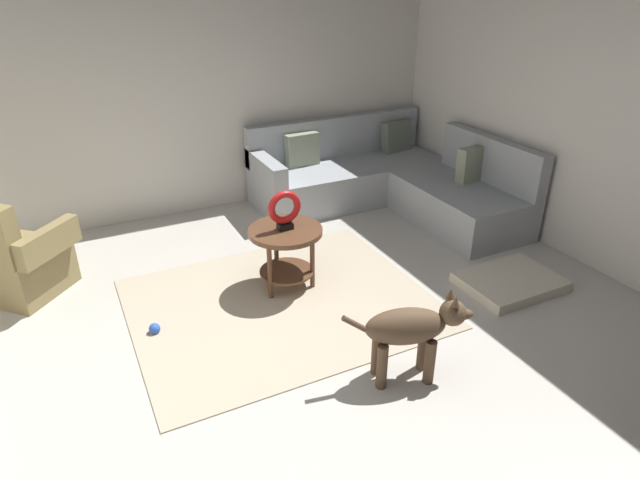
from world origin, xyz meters
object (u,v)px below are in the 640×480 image
object	(u,v)px
dog	(412,329)
sectional_couch	(388,182)
torus_sculpture	(285,209)
dog_toy_ball	(155,329)
dog_bed_mat	(510,282)
side_table	(286,243)
armchair	(13,259)

from	to	relation	value
dog	sectional_couch	bearing A→B (deg)	168.31
torus_sculpture	dog_toy_ball	xyz separation A→B (m)	(-1.13, -0.17, -0.67)
torus_sculpture	dog_bed_mat	bearing A→B (deg)	-26.53
side_table	dog_toy_ball	xyz separation A→B (m)	(-1.13, -0.17, -0.38)
sectional_couch	dog_bed_mat	xyz separation A→B (m)	(-0.01, -1.93, -0.25)
dog_bed_mat	torus_sculpture	bearing A→B (deg)	153.47
dog_bed_mat	dog_toy_ball	world-z (taller)	dog_bed_mat
sectional_couch	armchair	world-z (taller)	same
armchair	dog_toy_ball	world-z (taller)	armchair
side_table	armchair	bearing A→B (deg)	156.50
armchair	dog_toy_ball	bearing A→B (deg)	-6.71
sectional_couch	dog_toy_ball	bearing A→B (deg)	-155.89
sectional_couch	dog_bed_mat	world-z (taller)	sectional_couch
sectional_couch	side_table	xyz separation A→B (m)	(-1.69, -1.09, 0.12)
torus_sculpture	dog	size ratio (longest dim) A/B	0.40
sectional_couch	dog	xyz separation A→B (m)	(-1.43, -2.48, 0.09)
armchair	side_table	distance (m)	2.18
armchair	dog	size ratio (longest dim) A/B	1.21
side_table	dog	distance (m)	1.41
sectional_couch	side_table	world-z (taller)	sectional_couch
armchair	dog	world-z (taller)	armchair
sectional_couch	armchair	size ratio (longest dim) A/B	2.26
dog	armchair	bearing A→B (deg)	-116.69
dog	dog_toy_ball	size ratio (longest dim) A/B	9.91
sectional_couch	dog	distance (m)	2.87
armchair	dog	xyz separation A→B (m)	(2.26, -2.26, 0.05)
dog_bed_mat	dog	world-z (taller)	dog
armchair	dog_bed_mat	distance (m)	4.07
dog	dog_toy_ball	world-z (taller)	dog
dog_toy_ball	armchair	bearing A→B (deg)	129.91
sectional_couch	torus_sculpture	bearing A→B (deg)	-147.13
side_table	torus_sculpture	size ratio (longest dim) A/B	1.84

